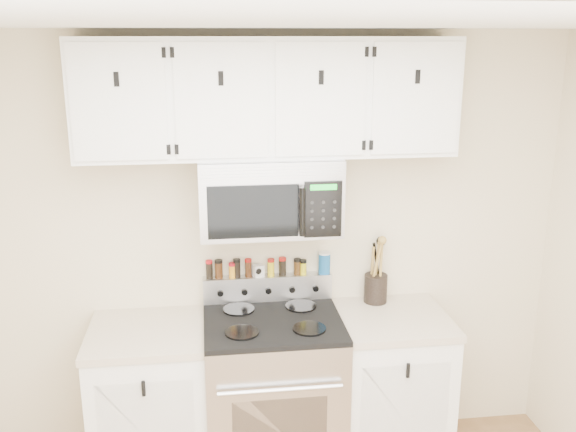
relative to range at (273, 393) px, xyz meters
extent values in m
cube|color=beige|center=(0.00, 0.32, 0.76)|extent=(3.50, 0.01, 2.50)
cube|color=white|center=(0.00, -1.43, 2.01)|extent=(3.50, 3.50, 0.01)
cube|color=#B7B7BA|center=(0.00, 0.00, -0.03)|extent=(0.76, 0.65, 0.92)
cube|color=black|center=(0.00, -0.32, -0.04)|extent=(0.50, 0.02, 0.40)
cube|color=black|center=(0.00, 0.00, 0.45)|extent=(0.76, 0.65, 0.03)
cube|color=#B7B7BA|center=(0.00, 0.28, 0.54)|extent=(0.76, 0.08, 0.15)
cylinder|color=black|center=(-0.18, -0.15, 0.47)|extent=(0.18, 0.18, 0.01)
cylinder|color=black|center=(0.18, -0.15, 0.47)|extent=(0.18, 0.18, 0.01)
cylinder|color=black|center=(-0.18, 0.15, 0.47)|extent=(0.18, 0.18, 0.01)
cylinder|color=black|center=(0.18, 0.15, 0.47)|extent=(0.18, 0.18, 0.01)
cube|color=white|center=(-0.69, 0.02, -0.05)|extent=(0.62, 0.60, 0.88)
cube|color=tan|center=(-0.69, 0.02, 0.41)|extent=(0.64, 0.62, 0.04)
cube|color=white|center=(0.69, 0.02, -0.05)|extent=(0.62, 0.60, 0.88)
cube|color=tan|center=(0.69, 0.02, 0.41)|extent=(0.64, 0.62, 0.04)
cube|color=#9E9EA3|center=(0.00, 0.13, 1.14)|extent=(0.76, 0.38, 0.42)
cube|color=#B7B7BA|center=(0.00, -0.06, 1.31)|extent=(0.73, 0.01, 0.08)
cube|color=black|center=(-0.10, -0.07, 1.10)|extent=(0.47, 0.01, 0.28)
cube|color=black|center=(0.26, -0.07, 1.10)|extent=(0.20, 0.01, 0.30)
cylinder|color=black|center=(0.15, -0.10, 1.10)|extent=(0.03, 0.03, 0.26)
cube|color=white|center=(0.00, 0.16, 1.66)|extent=(2.00, 0.33, 0.62)
cube|color=white|center=(-0.75, -0.01, 1.66)|extent=(0.46, 0.01, 0.57)
cube|color=black|center=(-0.75, -0.02, 1.77)|extent=(0.02, 0.01, 0.07)
cube|color=white|center=(-0.25, -0.01, 1.66)|extent=(0.46, 0.01, 0.57)
cube|color=black|center=(-0.25, -0.02, 1.77)|extent=(0.03, 0.01, 0.07)
cube|color=white|center=(0.25, -0.01, 1.66)|extent=(0.46, 0.01, 0.57)
cube|color=black|center=(0.25, -0.02, 1.77)|extent=(0.03, 0.01, 0.07)
cube|color=white|center=(0.75, -0.01, 1.66)|extent=(0.46, 0.01, 0.57)
cube|color=black|center=(0.75, -0.02, 1.77)|extent=(0.02, 0.01, 0.07)
cylinder|color=black|center=(0.65, 0.23, 0.52)|extent=(0.14, 0.14, 0.17)
cylinder|color=olive|center=(0.65, 0.23, 0.65)|extent=(0.02, 0.02, 0.32)
cylinder|color=olive|center=(0.67, 0.22, 0.66)|extent=(0.02, 0.02, 0.34)
cylinder|color=olive|center=(0.62, 0.24, 0.64)|extent=(0.02, 0.02, 0.30)
cylinder|color=black|center=(0.66, 0.26, 0.64)|extent=(0.02, 0.02, 0.31)
cylinder|color=olive|center=(0.63, 0.21, 0.66)|extent=(0.02, 0.02, 0.33)
cube|color=silver|center=(-0.05, 0.28, 0.65)|extent=(0.07, 0.07, 0.07)
cylinder|color=#165697|center=(0.34, 0.28, 0.67)|extent=(0.07, 0.07, 0.12)
cylinder|color=white|center=(0.34, 0.28, 0.74)|extent=(0.07, 0.07, 0.01)
cylinder|color=black|center=(-0.34, 0.28, 0.66)|extent=(0.04, 0.04, 0.10)
cylinder|color=#B00D14|center=(-0.34, 0.28, 0.72)|extent=(0.04, 0.04, 0.02)
cylinder|color=#3C200E|center=(-0.28, 0.28, 0.66)|extent=(0.04, 0.04, 0.09)
cylinder|color=black|center=(-0.28, 0.28, 0.72)|extent=(0.05, 0.05, 0.02)
cylinder|color=orange|center=(-0.21, 0.28, 0.65)|extent=(0.04, 0.04, 0.07)
cylinder|color=#B30D1B|center=(-0.21, 0.28, 0.69)|extent=(0.04, 0.04, 0.02)
cylinder|color=black|center=(-0.18, 0.28, 0.66)|extent=(0.04, 0.04, 0.09)
cylinder|color=black|center=(-0.18, 0.28, 0.72)|extent=(0.04, 0.04, 0.02)
cylinder|color=#3A1E0D|center=(-0.11, 0.28, 0.66)|extent=(0.04, 0.04, 0.09)
cylinder|color=#970D0B|center=(-0.11, 0.28, 0.71)|extent=(0.04, 0.04, 0.02)
cylinder|color=gold|center=(0.02, 0.28, 0.66)|extent=(0.04, 0.04, 0.09)
cylinder|color=#9E110C|center=(0.02, 0.28, 0.71)|extent=(0.04, 0.04, 0.02)
cylinder|color=black|center=(0.09, 0.28, 0.66)|extent=(0.04, 0.04, 0.09)
cylinder|color=#B0110D|center=(0.09, 0.28, 0.71)|extent=(0.04, 0.04, 0.02)
cylinder|color=#442B10|center=(0.18, 0.28, 0.65)|extent=(0.04, 0.04, 0.08)
cylinder|color=black|center=(0.18, 0.28, 0.70)|extent=(0.04, 0.04, 0.02)
cylinder|color=gold|center=(0.21, 0.28, 0.65)|extent=(0.04, 0.04, 0.07)
cylinder|color=black|center=(0.21, 0.28, 0.69)|extent=(0.04, 0.04, 0.02)
camera|label=1|loc=(-0.34, -3.24, 1.98)|focal=40.00mm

